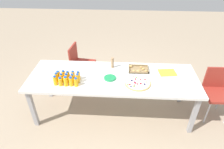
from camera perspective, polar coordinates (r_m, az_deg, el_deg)
The scene contains 25 objects.
ground_plane at distance 3.39m, azimuth 0.26°, elevation -10.80°, with size 12.00×12.00×0.00m, color tan.
party_table at distance 2.95m, azimuth 0.29°, elevation -1.55°, with size 2.53×0.86×0.73m.
chair_far_left at distance 3.77m, azimuth -9.44°, elevation 3.65°, with size 0.44×0.44×0.83m.
chair_end at distance 3.45m, azimuth 28.53°, elevation -3.84°, with size 0.41×0.41×0.83m.
juice_bottle_0 at distance 2.83m, azimuth -16.34°, elevation -1.74°, with size 0.05×0.05×0.15m.
juice_bottle_1 at distance 2.80m, azimuth -14.93°, elevation -2.03°, with size 0.06×0.06×0.14m.
juice_bottle_2 at distance 2.77m, azimuth -13.42°, elevation -1.95°, with size 0.06×0.06×0.15m.
juice_bottle_3 at distance 2.76m, azimuth -11.94°, elevation -2.03°, with size 0.06×0.06×0.14m.
juice_bottle_4 at distance 2.74m, azimuth -10.51°, elevation -2.22°, with size 0.06×0.06×0.14m.
juice_bottle_5 at distance 2.88m, azimuth -15.98°, elevation -0.86°, with size 0.05×0.05×0.15m.
juice_bottle_6 at distance 2.86m, azimuth -14.59°, elevation -1.04°, with size 0.05×0.05×0.14m.
juice_bottle_7 at distance 2.84m, azimuth -13.16°, elevation -1.05°, with size 0.06×0.06×0.14m.
juice_bottle_8 at distance 2.81m, azimuth -11.56°, elevation -1.17°, with size 0.06×0.06×0.14m.
juice_bottle_9 at distance 2.80m, azimuth -10.04°, elevation -1.16°, with size 0.05×0.05×0.15m.
juice_bottle_10 at distance 2.94m, azimuth -15.49°, elevation -0.22°, with size 0.06×0.06×0.14m.
juice_bottle_11 at distance 2.92m, azimuth -14.03°, elevation -0.13°, with size 0.05×0.05×0.14m.
juice_bottle_12 at distance 2.89m, azimuth -12.82°, elevation -0.31°, with size 0.06×0.06×0.14m.
juice_bottle_13 at distance 2.88m, azimuth -11.36°, elevation -0.25°, with size 0.05×0.05×0.14m.
juice_bottle_14 at distance 2.86m, azimuth -9.86°, elevation -0.39°, with size 0.05×0.05×0.13m.
fruit_pizza at distance 2.79m, azimuth 7.50°, elevation -2.41°, with size 0.37×0.37×0.05m.
snack_tray at distance 3.08m, azimuth 7.72°, elevation 1.51°, with size 0.31×0.22×0.04m.
plate_stack at distance 2.87m, azimuth -0.59°, elevation -1.01°, with size 0.18×0.18×0.02m.
napkin_stack at distance 2.77m, azimuth 16.59°, elevation -4.28°, with size 0.15×0.15×0.01m, color white.
cardboard_tube at distance 3.08m, azimuth 0.13°, elevation 3.48°, with size 0.04×0.04×0.18m, color #9E7A56.
paper_folder at distance 3.12m, azimuth 15.94°, elevation 0.56°, with size 0.26×0.20×0.01m, color yellow.
Camera 1 is at (0.13, -2.38, 2.40)m, focal length 31.11 mm.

